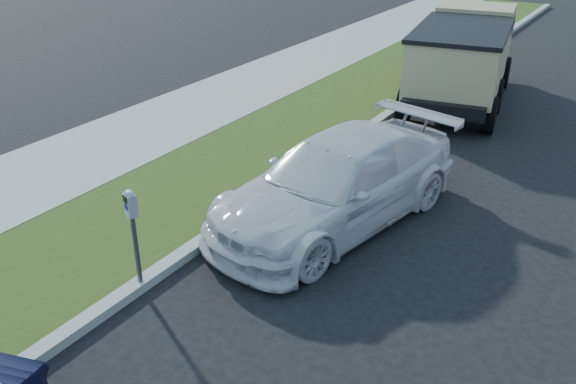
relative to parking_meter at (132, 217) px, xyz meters
The scene contains 5 objects.
ground 3.12m from the parking_meter, 26.09° to the left, with size 120.00×120.00×0.00m, color black.
streetside 4.58m from the parking_meter, 132.57° to the left, with size 6.12×50.00×0.15m.
parking_meter is the anchor object (origin of this frame).
white_wagon 3.79m from the parking_meter, 67.55° to the left, with size 2.16×5.32×1.54m, color silver.
dump_truck 11.51m from the parking_meter, 84.85° to the left, with size 3.23×6.19×2.31m.
Camera 1 is at (3.33, -6.41, 5.43)m, focal length 38.00 mm.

